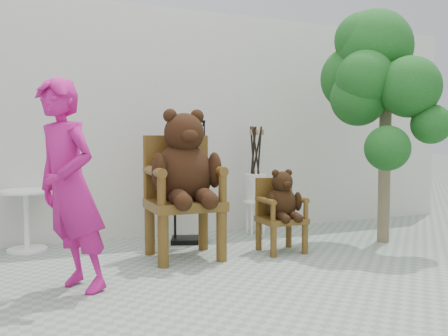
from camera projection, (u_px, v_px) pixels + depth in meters
name	position (u px, v px, depth m)	size (l,w,h in m)	color
ground_plane	(267.00, 292.00, 3.99)	(60.00, 60.00, 0.00)	gray
back_wall	(167.00, 124.00, 6.76)	(9.00, 1.00, 3.00)	beige
chair_big	(184.00, 174.00, 5.10)	(0.76, 0.84, 1.61)	#4A3210
chair_small	(281.00, 204.00, 5.38)	(0.48, 0.51, 0.95)	#4A3210
person	(70.00, 188.00, 3.91)	(0.65, 0.42, 1.77)	#B41673
cafe_table	(26.00, 213.00, 5.42)	(0.60, 0.60, 0.70)	white
display_stand	(189.00, 196.00, 5.86)	(0.54, 0.48, 1.51)	black
stool_bucket	(255.00, 187.00, 6.38)	(0.32, 0.32, 1.45)	white
tree	(371.00, 73.00, 5.84)	(1.12, 1.62, 2.90)	brown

